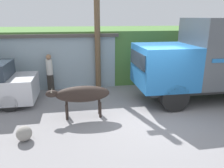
{
  "coord_description": "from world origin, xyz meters",
  "views": [
    {
      "loc": [
        -2.67,
        -6.7,
        3.41
      ],
      "look_at": [
        -1.39,
        0.95,
        1.02
      ],
      "focal_mm": 35.0,
      "sensor_mm": 36.0,
      "label": 1
    }
  ],
  "objects_px": {
    "brown_cow": "(82,94)",
    "roadside_rock": "(24,134)",
    "utility_pole": "(97,33)",
    "pedestrian_on_hill": "(50,71)"
  },
  "relations": [
    {
      "from": "pedestrian_on_hill",
      "to": "roadside_rock",
      "type": "bearing_deg",
      "value": 106.71
    },
    {
      "from": "utility_pole",
      "to": "roadside_rock",
      "type": "height_order",
      "value": "utility_pole"
    },
    {
      "from": "utility_pole",
      "to": "pedestrian_on_hill",
      "type": "bearing_deg",
      "value": -178.41
    },
    {
      "from": "brown_cow",
      "to": "roadside_rock",
      "type": "distance_m",
      "value": 2.24
    },
    {
      "from": "brown_cow",
      "to": "pedestrian_on_hill",
      "type": "xyz_separation_m",
      "value": [
        -1.37,
        3.04,
        0.16
      ]
    },
    {
      "from": "roadside_rock",
      "to": "brown_cow",
      "type": "bearing_deg",
      "value": 37.62
    },
    {
      "from": "utility_pole",
      "to": "brown_cow",
      "type": "bearing_deg",
      "value": -106.19
    },
    {
      "from": "brown_cow",
      "to": "roadside_rock",
      "type": "height_order",
      "value": "brown_cow"
    },
    {
      "from": "brown_cow",
      "to": "utility_pole",
      "type": "bearing_deg",
      "value": 85.96
    },
    {
      "from": "pedestrian_on_hill",
      "to": "utility_pole",
      "type": "bearing_deg",
      "value": -157.32
    }
  ]
}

